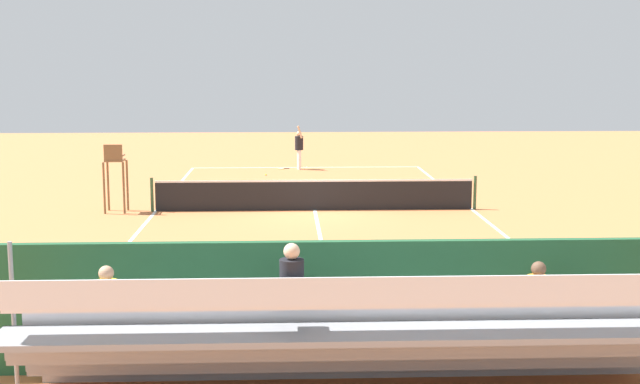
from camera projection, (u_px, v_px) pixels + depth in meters
name	position (u px, v px, depth m)	size (l,w,h in m)	color
ground_plane	(315.00, 210.00, 26.80)	(60.00, 60.00, 0.00)	#D17542
court_line_markings	(315.00, 210.00, 26.83)	(10.10, 22.20, 0.01)	white
tennis_net	(315.00, 195.00, 26.72)	(10.30, 0.10, 1.07)	black
backdrop_wall	(348.00, 305.00, 12.82)	(18.00, 0.16, 2.00)	#235633
bleacher_stand	(355.00, 340.00, 11.51)	(9.06, 2.40, 2.48)	gray
umpire_chair	(115.00, 171.00, 26.23)	(0.67, 0.67, 2.14)	brown
courtside_bench	(506.00, 317.00, 13.71)	(1.80, 0.40, 0.93)	#9E754C
equipment_bag	(392.00, 344.00, 13.57)	(0.90, 0.36, 0.36)	#334C8C
tennis_player	(299.00, 146.00, 36.82)	(0.41, 0.55, 1.93)	white
tennis_racket	(281.00, 169.00, 37.06)	(0.58, 0.40, 0.03)	black
tennis_ball_near	(266.00, 175.00, 34.98)	(0.07, 0.07, 0.07)	#CCDB33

